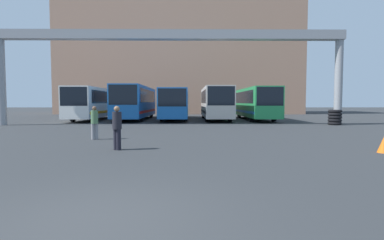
% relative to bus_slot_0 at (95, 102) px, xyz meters
% --- Properties ---
extents(ground_plane, '(200.00, 200.00, 0.00)m').
position_rel_bus_slot_0_xyz_m(ground_plane, '(8.17, -26.22, -1.82)').
color(ground_plane, '#2D3033').
extents(building_backdrop, '(37.32, 12.00, 17.29)m').
position_rel_bus_slot_0_xyz_m(building_backdrop, '(8.17, 19.50, 6.82)').
color(building_backdrop, tan).
rests_on(building_backdrop, ground).
extents(overhead_gantry, '(26.74, 0.80, 7.29)m').
position_rel_bus_slot_0_xyz_m(overhead_gantry, '(8.17, -7.21, 4.24)').
color(overhead_gantry, gray).
rests_on(overhead_gantry, ground).
extents(bus_slot_0, '(2.49, 11.30, 3.16)m').
position_rel_bus_slot_0_xyz_m(bus_slot_0, '(0.00, 0.00, 0.00)').
color(bus_slot_0, silver).
rests_on(bus_slot_0, ground).
extents(bus_slot_1, '(2.62, 12.27, 3.34)m').
position_rel_bus_slot_0_xyz_m(bus_slot_1, '(4.08, 0.49, 0.10)').
color(bus_slot_1, '#1959A5').
rests_on(bus_slot_1, ground).
extents(bus_slot_2, '(2.60, 12.44, 3.03)m').
position_rel_bus_slot_0_xyz_m(bus_slot_2, '(8.17, 0.57, -0.07)').
color(bus_slot_2, '#1959A5').
rests_on(bus_slot_2, ground).
extents(bus_slot_3, '(2.50, 10.50, 3.22)m').
position_rel_bus_slot_0_xyz_m(bus_slot_3, '(12.25, -0.40, 0.03)').
color(bus_slot_3, beige).
rests_on(bus_slot_3, ground).
extents(bus_slot_4, '(2.48, 11.57, 3.17)m').
position_rel_bus_slot_0_xyz_m(bus_slot_4, '(16.33, 0.14, 0.00)').
color(bus_slot_4, '#268C4C').
rests_on(bus_slot_4, ground).
extents(pedestrian_mid_right, '(0.34, 0.34, 1.64)m').
position_rel_bus_slot_0_xyz_m(pedestrian_mid_right, '(6.89, -19.43, -0.95)').
color(pedestrian_mid_right, black).
rests_on(pedestrian_mid_right, ground).
extents(pedestrian_near_left, '(0.33, 0.33, 1.60)m').
position_rel_bus_slot_0_xyz_m(pedestrian_near_left, '(5.05, -16.24, -0.97)').
color(pedestrian_near_left, gray).
rests_on(pedestrian_near_left, ground).
extents(traffic_cone, '(0.43, 0.43, 0.59)m').
position_rel_bus_slot_0_xyz_m(traffic_cone, '(16.45, -20.14, -1.53)').
color(traffic_cone, orange).
rests_on(traffic_cone, ground).
extents(tire_stack, '(1.04, 1.04, 1.20)m').
position_rel_bus_slot_0_xyz_m(tire_stack, '(21.06, -7.15, -1.22)').
color(tire_stack, black).
rests_on(tire_stack, ground).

